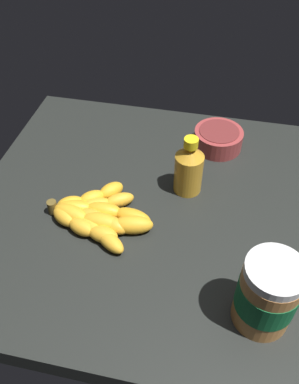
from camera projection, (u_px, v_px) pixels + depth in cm
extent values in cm
cube|color=black|center=(159.00, 214.00, 88.51)|extent=(80.65, 72.54, 4.66)
ellipsoid|color=gold|center=(65.00, 217.00, 82.70)|extent=(6.85, 5.88, 3.36)
ellipsoid|color=gold|center=(82.00, 227.00, 80.76)|extent=(6.70, 4.98, 3.36)
ellipsoid|color=gold|center=(103.00, 234.00, 79.44)|extent=(6.23, 3.85, 3.36)
ellipsoid|color=gold|center=(69.00, 215.00, 83.14)|extent=(7.60, 5.03, 3.10)
ellipsoid|color=gold|center=(90.00, 227.00, 80.97)|extent=(7.65, 5.78, 3.10)
ellipsoid|color=gold|center=(110.00, 242.00, 78.37)|extent=(7.55, 6.42, 3.10)
ellipsoid|color=gold|center=(72.00, 214.00, 82.96)|extent=(8.79, 5.52, 3.76)
ellipsoid|color=gold|center=(101.00, 222.00, 81.46)|extent=(8.19, 3.87, 3.76)
ellipsoid|color=gold|center=(133.00, 225.00, 80.93)|extent=(8.73, 5.33, 3.76)
ellipsoid|color=gold|center=(70.00, 211.00, 83.82)|extent=(6.39, 3.63, 3.30)
ellipsoid|color=gold|center=(92.00, 217.00, 82.70)|extent=(6.70, 4.34, 3.30)
ellipsoid|color=gold|center=(114.00, 225.00, 81.17)|extent=(6.92, 4.99, 3.30)
ellipsoid|color=gold|center=(75.00, 208.00, 84.38)|extent=(8.29, 4.75, 3.45)
ellipsoid|color=gold|center=(104.00, 210.00, 83.85)|extent=(7.82, 3.49, 3.45)
ellipsoid|color=gold|center=(133.00, 217.00, 82.59)|extent=(8.27, 4.68, 3.45)
ellipsoid|color=gold|center=(72.00, 207.00, 84.83)|extent=(6.87, 4.58, 3.00)
ellipsoid|color=gold|center=(96.00, 205.00, 85.29)|extent=(6.97, 5.27, 3.00)
ellipsoid|color=gold|center=(120.00, 200.00, 86.24)|extent=(6.93, 5.86, 3.00)
ellipsoid|color=gold|center=(71.00, 204.00, 85.24)|extent=(6.64, 5.59, 3.33)
ellipsoid|color=gold|center=(92.00, 198.00, 86.37)|extent=(6.58, 6.16, 3.33)
ellipsoid|color=gold|center=(111.00, 191.00, 88.04)|extent=(6.30, 6.51, 3.33)
cylinder|color=brown|center=(52.00, 207.00, 84.45)|extent=(2.00, 2.00, 3.00)
cylinder|color=#B27238|center=(266.00, 297.00, 64.64)|extent=(9.50, 9.50, 12.54)
cylinder|color=#0F592D|center=(267.00, 295.00, 64.20)|extent=(9.69, 9.69, 5.64)
cylinder|color=silver|center=(276.00, 271.00, 59.60)|extent=(9.40, 9.40, 1.69)
cylinder|color=gold|center=(188.00, 173.00, 87.58)|extent=(6.16, 6.16, 9.30)
cone|color=gold|center=(190.00, 152.00, 83.38)|extent=(6.16, 6.16, 2.56)
cylinder|color=yellow|center=(191.00, 143.00, 81.76)|extent=(2.97, 2.97, 2.02)
cylinder|color=#993838|center=(218.00, 139.00, 99.70)|extent=(11.81, 11.81, 4.67)
cylinder|color=maroon|center=(218.00, 138.00, 99.42)|extent=(9.69, 9.69, 4.20)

